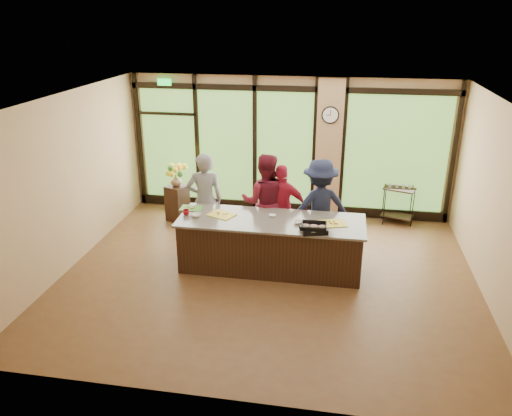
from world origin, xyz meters
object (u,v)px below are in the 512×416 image
at_px(flower_stand, 177,203).
at_px(bar_cart, 398,200).
at_px(cook_left, 205,200).
at_px(island_base, 271,245).
at_px(cook_right, 319,207).
at_px(roasting_pan, 314,230).

bearing_deg(flower_stand, bar_cart, 30.65).
bearing_deg(cook_left, island_base, 133.23).
distance_m(cook_right, roasting_pan, 1.20).
bearing_deg(cook_right, bar_cart, -156.76).
bearing_deg(bar_cart, island_base, -115.43).
xyz_separation_m(cook_right, flower_stand, (-3.08, 0.99, -0.50)).
height_order(cook_left, bar_cart, cook_left).
xyz_separation_m(island_base, cook_left, (-1.36, 0.71, 0.48)).
bearing_deg(cook_right, flower_stand, -40.20).
bearing_deg(cook_right, roasting_pan, 65.94).
height_order(cook_left, flower_stand, cook_left).
distance_m(roasting_pan, bar_cart, 3.30).
height_order(cook_right, flower_stand, cook_right).
distance_m(roasting_pan, flower_stand, 3.79).
bearing_deg(cook_left, flower_stand, -68.86).
distance_m(cook_left, roasting_pan, 2.38).
xyz_separation_m(cook_right, roasting_pan, (-0.03, -1.20, 0.06)).
xyz_separation_m(flower_stand, bar_cart, (4.67, 0.65, 0.13)).
bearing_deg(island_base, cook_right, 46.20).
bearing_deg(island_base, cook_left, 152.52).
bearing_deg(island_base, bar_cart, 45.84).
xyz_separation_m(island_base, bar_cart, (2.38, 2.45, 0.08)).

